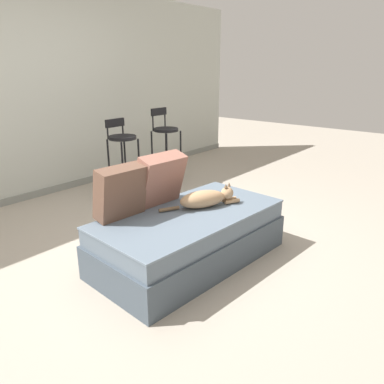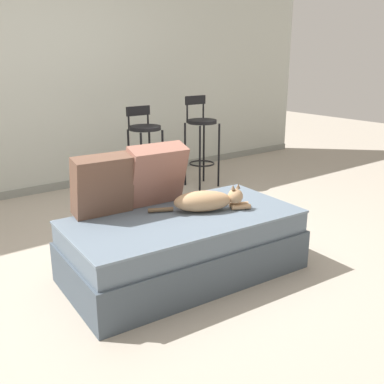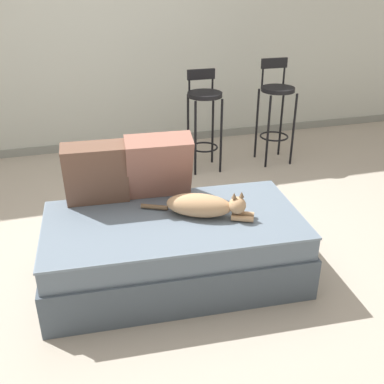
{
  "view_description": "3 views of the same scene",
  "coord_description": "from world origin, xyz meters",
  "px_view_note": "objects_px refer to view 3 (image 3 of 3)",
  "views": [
    {
      "loc": [
        -2.23,
        -2.28,
        1.62
      ],
      "look_at": [
        0.15,
        -0.3,
        0.57
      ],
      "focal_mm": 35.0,
      "sensor_mm": 36.0,
      "label": 1
    },
    {
      "loc": [
        -1.74,
        -2.79,
        1.54
      ],
      "look_at": [
        0.15,
        -0.3,
        0.57
      ],
      "focal_mm": 42.0,
      "sensor_mm": 36.0,
      "label": 2
    },
    {
      "loc": [
        -0.57,
        -2.81,
        1.87
      ],
      "look_at": [
        0.15,
        -0.3,
        0.57
      ],
      "focal_mm": 42.0,
      "sensor_mm": 36.0,
      "label": 3
    }
  ],
  "objects_px": {
    "cat": "(204,206)",
    "bar_stool_by_doorway": "(276,103)",
    "bar_stool_near_window": "(204,109)",
    "throw_pillow_middle": "(158,166)",
    "throw_pillow_corner": "(96,173)",
    "couch": "(174,248)"
  },
  "relations": [
    {
      "from": "throw_pillow_corner",
      "to": "bar_stool_by_doorway",
      "type": "xyz_separation_m",
      "value": [
        1.95,
        1.37,
        -0.03
      ]
    },
    {
      "from": "couch",
      "to": "bar_stool_by_doorway",
      "type": "bearing_deg",
      "value": 48.61
    },
    {
      "from": "throw_pillow_middle",
      "to": "bar_stool_by_doorway",
      "type": "xyz_separation_m",
      "value": [
        1.54,
        1.4,
        -0.05
      ]
    },
    {
      "from": "cat",
      "to": "bar_stool_by_doorway",
      "type": "bearing_deg",
      "value": 52.76
    },
    {
      "from": "cat",
      "to": "bar_stool_near_window",
      "type": "bearing_deg",
      "value": 72.56
    },
    {
      "from": "couch",
      "to": "throw_pillow_corner",
      "type": "xyz_separation_m",
      "value": [
        -0.43,
        0.35,
        0.44
      ]
    },
    {
      "from": "couch",
      "to": "cat",
      "type": "xyz_separation_m",
      "value": [
        0.19,
        -0.02,
        0.3
      ]
    },
    {
      "from": "throw_pillow_middle",
      "to": "cat",
      "type": "height_order",
      "value": "throw_pillow_middle"
    },
    {
      "from": "cat",
      "to": "bar_stool_by_doorway",
      "type": "relative_size",
      "value": 0.64
    },
    {
      "from": "throw_pillow_middle",
      "to": "cat",
      "type": "distance_m",
      "value": 0.44
    },
    {
      "from": "bar_stool_near_window",
      "to": "bar_stool_by_doorway",
      "type": "height_order",
      "value": "bar_stool_by_doorway"
    },
    {
      "from": "cat",
      "to": "bar_stool_near_window",
      "type": "relative_size",
      "value": 0.68
    },
    {
      "from": "bar_stool_near_window",
      "to": "throw_pillow_middle",
      "type": "bearing_deg",
      "value": -118.58
    },
    {
      "from": "bar_stool_by_doorway",
      "to": "throw_pillow_corner",
      "type": "bearing_deg",
      "value": -144.97
    },
    {
      "from": "cat",
      "to": "bar_stool_near_window",
      "type": "height_order",
      "value": "bar_stool_near_window"
    },
    {
      "from": "bar_stool_near_window",
      "to": "bar_stool_by_doorway",
      "type": "distance_m",
      "value": 0.78
    },
    {
      "from": "couch",
      "to": "throw_pillow_corner",
      "type": "relative_size",
      "value": 3.97
    },
    {
      "from": "throw_pillow_middle",
      "to": "bar_stool_by_doorway",
      "type": "relative_size",
      "value": 0.44
    },
    {
      "from": "cat",
      "to": "bar_stool_near_window",
      "type": "distance_m",
      "value": 1.83
    },
    {
      "from": "bar_stool_by_doorway",
      "to": "cat",
      "type": "bearing_deg",
      "value": -127.24
    },
    {
      "from": "throw_pillow_middle",
      "to": "bar_stool_near_window",
      "type": "height_order",
      "value": "bar_stool_near_window"
    },
    {
      "from": "cat",
      "to": "bar_stool_near_window",
      "type": "xyz_separation_m",
      "value": [
        0.55,
        1.74,
        0.1
      ]
    }
  ]
}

